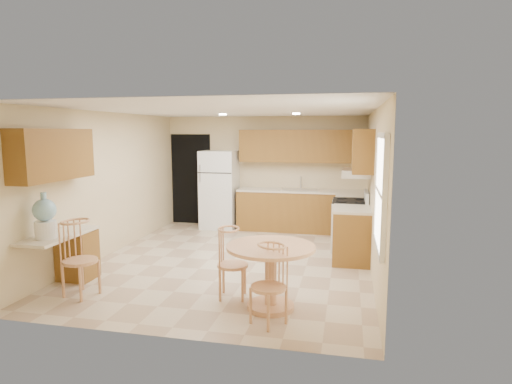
% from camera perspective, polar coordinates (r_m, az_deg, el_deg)
% --- Properties ---
extents(floor, '(5.50, 5.50, 0.00)m').
position_cam_1_polar(floor, '(7.30, -3.15, -9.18)').
color(floor, '#C8B291').
rests_on(floor, ground).
extents(ceiling, '(4.50, 5.50, 0.02)m').
position_cam_1_polar(ceiling, '(6.98, -3.31, 10.83)').
color(ceiling, white).
rests_on(ceiling, wall_back).
extents(wall_back, '(4.50, 0.02, 2.50)m').
position_cam_1_polar(wall_back, '(9.69, 1.09, 2.66)').
color(wall_back, beige).
rests_on(wall_back, floor).
extents(wall_front, '(4.50, 0.02, 2.50)m').
position_cam_1_polar(wall_front, '(4.48, -12.64, -3.88)').
color(wall_front, beige).
rests_on(wall_front, floor).
extents(wall_left, '(0.02, 5.50, 2.50)m').
position_cam_1_polar(wall_left, '(7.93, -19.11, 1.01)').
color(wall_left, beige).
rests_on(wall_left, floor).
extents(wall_right, '(0.02, 5.50, 2.50)m').
position_cam_1_polar(wall_right, '(6.79, 15.39, 0.06)').
color(wall_right, beige).
rests_on(wall_right, floor).
extents(doorway, '(0.90, 0.02, 2.10)m').
position_cam_1_polar(doorway, '(10.18, -8.64, 1.70)').
color(doorway, black).
rests_on(doorway, floor).
extents(base_cab_back, '(2.75, 0.60, 0.87)m').
position_cam_1_polar(base_cab_back, '(9.38, 5.98, -2.59)').
color(base_cab_back, '#8C5E23').
rests_on(base_cab_back, floor).
extents(counter_back, '(2.75, 0.63, 0.04)m').
position_cam_1_polar(counter_back, '(9.31, 6.02, 0.16)').
color(counter_back, beige).
rests_on(counter_back, base_cab_back).
extents(base_cab_right_a, '(0.60, 0.59, 0.87)m').
position_cam_1_polar(base_cab_right_a, '(8.75, 12.58, -3.52)').
color(base_cab_right_a, '#8C5E23').
rests_on(base_cab_right_a, floor).
extents(counter_right_a, '(0.63, 0.59, 0.04)m').
position_cam_1_polar(counter_right_a, '(8.67, 12.67, -0.57)').
color(counter_right_a, beige).
rests_on(counter_right_a, base_cab_right_a).
extents(base_cab_right_b, '(0.60, 0.80, 0.87)m').
position_cam_1_polar(base_cab_right_b, '(7.33, 12.63, -5.77)').
color(base_cab_right_b, '#8C5E23').
rests_on(base_cab_right_b, floor).
extents(counter_right_b, '(0.63, 0.80, 0.04)m').
position_cam_1_polar(counter_right_b, '(7.23, 12.74, -2.26)').
color(counter_right_b, beige).
rests_on(counter_right_b, base_cab_right_b).
extents(upper_cab_back, '(2.75, 0.33, 0.70)m').
position_cam_1_polar(upper_cab_back, '(9.36, 6.20, 6.10)').
color(upper_cab_back, '#8C5E23').
rests_on(upper_cab_back, wall_back).
extents(upper_cab_right, '(0.33, 2.42, 0.70)m').
position_cam_1_polar(upper_cab_right, '(7.94, 13.89, 5.58)').
color(upper_cab_right, '#8C5E23').
rests_on(upper_cab_right, wall_right).
extents(upper_cab_left, '(0.33, 1.40, 0.70)m').
position_cam_1_polar(upper_cab_left, '(6.47, -25.45, 4.52)').
color(upper_cab_left, '#8C5E23').
rests_on(upper_cab_left, wall_left).
extents(sink, '(0.78, 0.44, 0.01)m').
position_cam_1_polar(sink, '(9.31, 5.87, 0.30)').
color(sink, silver).
rests_on(sink, counter_back).
extents(range_hood, '(0.50, 0.76, 0.14)m').
position_cam_1_polar(range_hood, '(7.94, 13.18, 2.49)').
color(range_hood, silver).
rests_on(range_hood, upper_cab_right).
extents(desk_pedestal, '(0.48, 0.42, 0.72)m').
position_cam_1_polar(desk_pedestal, '(6.88, -22.70, -7.76)').
color(desk_pedestal, '#8C5E23').
rests_on(desk_pedestal, floor).
extents(desk_top, '(0.50, 1.20, 0.04)m').
position_cam_1_polar(desk_top, '(6.49, -24.81, -5.26)').
color(desk_top, beige).
rests_on(desk_top, desk_pedestal).
extents(window, '(0.06, 1.12, 1.30)m').
position_cam_1_polar(window, '(4.93, 16.39, 0.02)').
color(window, white).
rests_on(window, wall_right).
extents(can_light_a, '(0.14, 0.14, 0.02)m').
position_cam_1_polar(can_light_a, '(8.27, -4.45, 10.28)').
color(can_light_a, white).
rests_on(can_light_a, ceiling).
extents(can_light_b, '(0.14, 0.14, 0.02)m').
position_cam_1_polar(can_light_b, '(7.99, 5.38, 10.35)').
color(can_light_b, white).
rests_on(can_light_b, ceiling).
extents(refrigerator, '(0.77, 0.75, 1.74)m').
position_cam_1_polar(refrigerator, '(9.63, -4.87, 0.32)').
color(refrigerator, white).
rests_on(refrigerator, floor).
extents(stove, '(0.65, 0.76, 1.09)m').
position_cam_1_polar(stove, '(8.08, 12.43, -4.22)').
color(stove, white).
rests_on(stove, floor).
extents(dining_table, '(1.08, 1.08, 0.80)m').
position_cam_1_polar(dining_table, '(5.28, 1.98, -10.03)').
color(dining_table, tan).
rests_on(dining_table, floor).
extents(chair_table_a, '(0.41, 0.53, 0.92)m').
position_cam_1_polar(chair_table_a, '(5.54, -3.39, -8.76)').
color(chair_table_a, tan).
rests_on(chair_table_a, floor).
extents(chair_table_b, '(0.40, 0.47, 0.90)m').
position_cam_1_polar(chair_table_b, '(4.79, 1.48, -11.59)').
color(chair_table_b, tan).
rests_on(chair_table_b, floor).
extents(chair_desk, '(0.44, 0.57, 1.00)m').
position_cam_1_polar(chair_desk, '(6.03, -22.97, -7.50)').
color(chair_desk, tan).
rests_on(chair_desk, floor).
extents(water_crock, '(0.29, 0.29, 0.61)m').
position_cam_1_polar(water_crock, '(6.24, -26.32, -3.09)').
color(water_crock, white).
rests_on(water_crock, desk_top).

